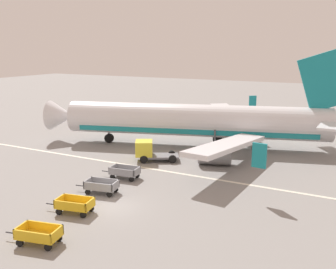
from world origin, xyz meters
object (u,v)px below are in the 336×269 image
Objects in this scene: baggage_cart_nearest at (39,234)px; service_truck_beside_carts at (149,150)px; baggage_cart_third_in_row at (101,186)px; baggage_cart_fourth_in_row at (125,172)px; baggage_cart_second_in_row at (75,205)px; airplane at (204,121)px.

baggage_cart_nearest is 18.06m from service_truck_beside_carts.
baggage_cart_third_in_row is 3.86m from baggage_cart_fourth_in_row.
service_truck_beside_carts reaches higher than baggage_cart_nearest.
baggage_cart_third_in_row is 0.76× the size of service_truck_beside_carts.
baggage_cart_nearest and baggage_cart_second_in_row have the same top height.
service_truck_beside_carts reaches higher than baggage_cart_third_in_row.
baggage_cart_fourth_in_row is (-0.37, 3.84, 0.00)m from baggage_cart_third_in_row.
airplane is 10.20× the size of baggage_cart_second_in_row.
baggage_cart_second_in_row is 13.59m from service_truck_beside_carts.
service_truck_beside_carts is (-2.82, -7.74, -1.95)m from airplane.
airplane is 7.80× the size of service_truck_beside_carts.
baggage_cart_nearest is 12.27m from baggage_cart_fourth_in_row.
baggage_cart_nearest and baggage_cart_fourth_in_row have the same top height.
baggage_cart_second_in_row and baggage_cart_third_in_row have the same top height.
baggage_cart_third_in_row is at bearing -82.71° from service_truck_beside_carts.
baggage_cart_fourth_in_row is (-0.99, 7.73, 0.00)m from baggage_cart_second_in_row.
baggage_cart_fourth_in_row is at bearing -98.31° from airplane.
baggage_cart_third_in_row and baggage_cart_fourth_in_row have the same top height.
baggage_cart_third_in_row is (-1.68, 8.26, 0.00)m from baggage_cart_nearest.
service_truck_beside_carts is (-1.22, 9.56, 0.50)m from baggage_cart_third_in_row.
baggage_cart_third_in_row is at bearing -95.27° from airplane.
baggage_cart_second_in_row is at bearing -82.71° from baggage_cart_fourth_in_row.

